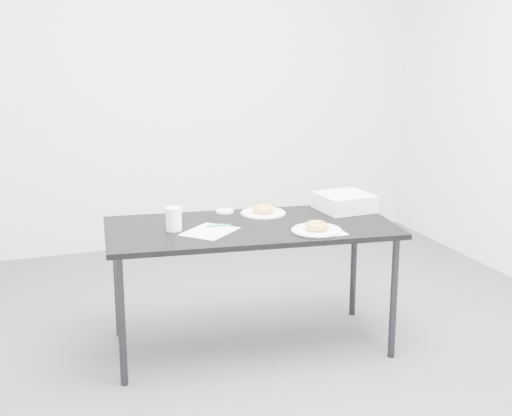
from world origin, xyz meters
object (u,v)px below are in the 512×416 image
object	(u,v)px
table	(251,235)
scorecard	(210,231)
pen	(219,225)
plate_far	(263,213)
donut_far	(263,209)
plate_near	(317,230)
coffee_cup	(174,219)
bakery_box	(344,202)
donut_near	(317,226)

from	to	relation	value
table	scorecard	world-z (taller)	scorecard
scorecard	pen	xyz separation A→B (m)	(0.07, 0.07, 0.01)
pen	plate_far	world-z (taller)	pen
pen	plate_far	distance (m)	0.35
table	donut_far	xyz separation A→B (m)	(0.14, 0.20, 0.08)
plate_near	donut_far	size ratio (longest dim) A/B	2.19
plate_far	coffee_cup	xyz separation A→B (m)	(-0.54, -0.16, 0.06)
plate_near	bakery_box	xyz separation A→B (m)	(0.33, 0.35, 0.04)
pen	donut_near	xyz separation A→B (m)	(0.43, -0.25, 0.02)
donut_far	plate_far	bearing A→B (deg)	0.00
pen	plate_near	distance (m)	0.50
coffee_cup	bakery_box	distance (m)	1.00
donut_near	donut_far	xyz separation A→B (m)	(-0.13, 0.42, -0.00)
donut_near	coffee_cup	distance (m)	0.71
pen	donut_far	bearing A→B (deg)	34.26
table	plate_near	bearing A→B (deg)	-32.92
donut_far	bakery_box	xyz separation A→B (m)	(0.46, -0.07, 0.02)
bakery_box	pen	bearing A→B (deg)	-176.34
scorecard	donut_far	world-z (taller)	donut_far
bakery_box	donut_near	bearing A→B (deg)	-136.77
pen	plate_far	xyz separation A→B (m)	(0.30, 0.17, -0.00)
table	donut_far	distance (m)	0.26
bakery_box	donut_far	bearing A→B (deg)	167.30
plate_far	coffee_cup	world-z (taller)	coffee_cup
donut_far	coffee_cup	distance (m)	0.56
scorecard	bakery_box	size ratio (longest dim) A/B	0.95
donut_far	scorecard	bearing A→B (deg)	-146.62
pen	bakery_box	xyz separation A→B (m)	(0.76, 0.10, 0.04)
coffee_cup	donut_far	bearing A→B (deg)	17.03
donut_near	pen	bearing A→B (deg)	150.02
bakery_box	plate_near	bearing A→B (deg)	-136.77
table	scorecard	size ratio (longest dim) A/B	5.88
pen	scorecard	bearing A→B (deg)	-128.87
plate_near	coffee_cup	bearing A→B (deg)	158.78
plate_near	coffee_cup	distance (m)	0.72
pen	coffee_cup	distance (m)	0.24
plate_far	bakery_box	bearing A→B (deg)	-8.61
scorecard	bakery_box	xyz separation A→B (m)	(0.83, 0.18, 0.05)
pen	bakery_box	distance (m)	0.77
plate_far	scorecard	bearing A→B (deg)	-146.62
bakery_box	table	bearing A→B (deg)	-171.86
table	pen	bearing A→B (deg)	177.47
scorecard	plate_near	distance (m)	0.53
coffee_cup	bakery_box	world-z (taller)	coffee_cup
plate_near	table	bearing A→B (deg)	140.47
donut_near	donut_far	size ratio (longest dim) A/B	1.03
table	coffee_cup	size ratio (longest dim) A/B	13.02
pen	coffee_cup	world-z (taller)	coffee_cup
table	donut_near	size ratio (longest dim) A/B	13.11
scorecard	bakery_box	bearing A→B (deg)	59.62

